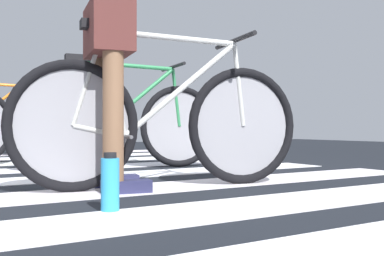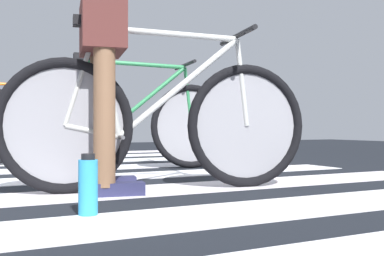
{
  "view_description": "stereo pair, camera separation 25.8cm",
  "coord_description": "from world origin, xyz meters",
  "px_view_note": "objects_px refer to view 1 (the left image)",
  "views": [
    {
      "loc": [
        -0.61,
        -2.97,
        0.37
      ],
      "look_at": [
        0.82,
        -0.61,
        0.37
      ],
      "focal_mm": 43.1,
      "sensor_mm": 36.0,
      "label": 1
    },
    {
      "loc": [
        -0.35,
        -2.97,
        0.37
      ],
      "look_at": [
        0.82,
        -0.61,
        0.37
      ],
      "focal_mm": 43.1,
      "sensor_mm": 36.0,
      "label": 2
    }
  ],
  "objects_px": {
    "traffic_cone": "(240,139)",
    "cyclist_1_of_4": "(109,70)",
    "bicycle_1_of_4": "(163,121)",
    "bicycle_2_of_4": "(122,123)",
    "water_bottle": "(110,183)"
  },
  "relations": [
    {
      "from": "cyclist_1_of_4",
      "to": "bicycle_2_of_4",
      "type": "height_order",
      "value": "cyclist_1_of_4"
    },
    {
      "from": "bicycle_1_of_4",
      "to": "cyclist_1_of_4",
      "type": "bearing_deg",
      "value": 180.0
    },
    {
      "from": "bicycle_2_of_4",
      "to": "traffic_cone",
      "type": "relative_size",
      "value": 3.55
    },
    {
      "from": "bicycle_1_of_4",
      "to": "bicycle_2_of_4",
      "type": "bearing_deg",
      "value": 88.4
    },
    {
      "from": "traffic_cone",
      "to": "cyclist_1_of_4",
      "type": "bearing_deg",
      "value": -145.01
    },
    {
      "from": "bicycle_2_of_4",
      "to": "water_bottle",
      "type": "xyz_separation_m",
      "value": [
        -0.79,
        -1.78,
        -0.27
      ]
    },
    {
      "from": "bicycle_1_of_4",
      "to": "water_bottle",
      "type": "distance_m",
      "value": 0.8
    },
    {
      "from": "bicycle_1_of_4",
      "to": "water_bottle",
      "type": "xyz_separation_m",
      "value": [
        -0.53,
        -0.54,
        -0.27
      ]
    },
    {
      "from": "cyclist_1_of_4",
      "to": "bicycle_2_of_4",
      "type": "relative_size",
      "value": 0.59
    },
    {
      "from": "cyclist_1_of_4",
      "to": "traffic_cone",
      "type": "bearing_deg",
      "value": 45.37
    },
    {
      "from": "cyclist_1_of_4",
      "to": "traffic_cone",
      "type": "height_order",
      "value": "cyclist_1_of_4"
    },
    {
      "from": "bicycle_2_of_4",
      "to": "cyclist_1_of_4",
      "type": "bearing_deg",
      "value": -108.13
    },
    {
      "from": "bicycle_2_of_4",
      "to": "bicycle_1_of_4",
      "type": "bearing_deg",
      "value": -94.5
    },
    {
      "from": "bicycle_1_of_4",
      "to": "traffic_cone",
      "type": "xyz_separation_m",
      "value": [
        1.61,
        1.39,
        -0.15
      ]
    },
    {
      "from": "water_bottle",
      "to": "traffic_cone",
      "type": "height_order",
      "value": "traffic_cone"
    }
  ]
}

